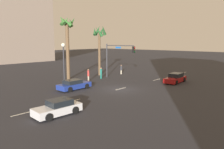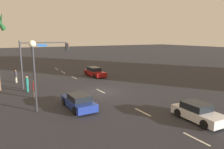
{
  "view_description": "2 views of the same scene",
  "coord_description": "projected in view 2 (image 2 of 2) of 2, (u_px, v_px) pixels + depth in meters",
  "views": [
    {
      "loc": [
        -20.32,
        -17.22,
        6.04
      ],
      "look_at": [
        -1.66,
        -0.27,
        2.11
      ],
      "focal_mm": 34.35,
      "sensor_mm": 36.0,
      "label": 1
    },
    {
      "loc": [
        -20.26,
        10.12,
        6.05
      ],
      "look_at": [
        -1.62,
        -0.4,
        2.17
      ],
      "focal_mm": 33.45,
      "sensor_mm": 36.0,
      "label": 2
    }
  ],
  "objects": [
    {
      "name": "lane_stripe_2",
      "position": [
        143.0,
        112.0,
        16.99
      ],
      "size": [
        2.03,
        0.14,
        0.01
      ],
      "primitive_type": "cube",
      "color": "silver",
      "rests_on": "ground_plane"
    },
    {
      "name": "lane_stripe_3",
      "position": [
        101.0,
        91.0,
        23.58
      ],
      "size": [
        2.06,
        0.14,
        0.01
      ],
      "primitive_type": "cube",
      "color": "silver",
      "rests_on": "ground_plane"
    },
    {
      "name": "traffic_signal",
      "position": [
        40.0,
        55.0,
        24.87
      ],
      "size": [
        0.32,
        5.87,
        5.61
      ],
      "color": "#38383D",
      "rests_on": "ground_plane"
    },
    {
      "name": "streetlamp",
      "position": [
        33.0,
        62.0,
        16.4
      ],
      "size": [
        0.56,
        0.56,
        5.8
      ],
      "color": "#2D2D33",
      "rests_on": "ground_plane"
    },
    {
      "name": "lane_stripe_1",
      "position": [
        196.0,
        139.0,
        12.53
      ],
      "size": [
        1.92,
        0.14,
        0.01
      ],
      "primitive_type": "cube",
      "color": "silver",
      "rests_on": "ground_plane"
    },
    {
      "name": "lane_stripe_4",
      "position": [
        74.0,
        78.0,
        31.24
      ],
      "size": [
        1.98,
        0.14,
        0.01
      ],
      "primitive_type": "cube",
      "color": "silver",
      "rests_on": "ground_plane"
    },
    {
      "name": "pedestrian_0",
      "position": [
        16.0,
        76.0,
        27.8
      ],
      "size": [
        0.41,
        0.41,
        1.71
      ],
      "color": "#B2A58C",
      "rests_on": "ground_plane"
    },
    {
      "name": "ground_plane",
      "position": [
        102.0,
        92.0,
        23.34
      ],
      "size": [
        220.0,
        220.0,
        0.0
      ],
      "primitive_type": "plane",
      "color": "#28282D"
    },
    {
      "name": "lane_stripe_6",
      "position": [
        57.0,
        69.0,
        39.86
      ],
      "size": [
        2.19,
        0.14,
        0.01
      ],
      "primitive_type": "cube",
      "color": "silver",
      "rests_on": "ground_plane"
    },
    {
      "name": "car_2",
      "position": [
        95.0,
        72.0,
        32.46
      ],
      "size": [
        4.65,
        1.97,
        1.38
      ],
      "color": "maroon",
      "rests_on": "ground_plane"
    },
    {
      "name": "pedestrian_2",
      "position": [
        34.0,
        88.0,
        20.62
      ],
      "size": [
        0.4,
        0.4,
        1.89
      ],
      "color": "#B2A58C",
      "rests_on": "ground_plane"
    },
    {
      "name": "car_1",
      "position": [
        198.0,
        113.0,
        15.23
      ],
      "size": [
        3.98,
        1.93,
        1.28
      ],
      "color": "silver",
      "rests_on": "ground_plane"
    },
    {
      "name": "lane_stripe_5",
      "position": [
        63.0,
        72.0,
        36.13
      ],
      "size": [
        2.33,
        0.14,
        0.01
      ],
      "primitive_type": "cube",
      "color": "silver",
      "rests_on": "ground_plane"
    },
    {
      "name": "car_0",
      "position": [
        79.0,
        102.0,
        17.85
      ],
      "size": [
        4.33,
        1.89,
        1.25
      ],
      "color": "navy",
      "rests_on": "ground_plane"
    },
    {
      "name": "pedestrian_1",
      "position": [
        27.0,
        84.0,
        23.05
      ],
      "size": [
        0.46,
        0.46,
        1.79
      ],
      "color": "#1E7266",
      "rests_on": "ground_plane"
    }
  ]
}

